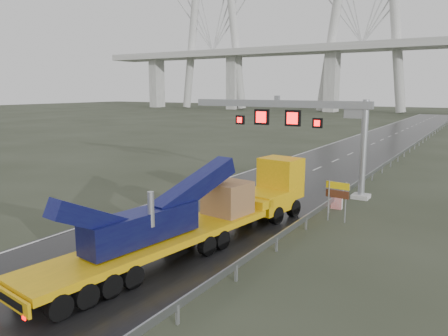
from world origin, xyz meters
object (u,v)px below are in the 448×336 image
Objects in this scene: sign_gantry at (302,120)px; exit_sign_pair at (337,194)px; heavy_haul_truck at (214,209)px; striped_barrier at (337,200)px.

exit_sign_pair is (5.00, -6.57, -3.87)m from sign_gantry.
heavy_haul_truck is at bearing -88.27° from sign_gantry.
sign_gantry is 0.80× the size of heavy_haul_truck.
sign_gantry reaches higher than striped_barrier.
sign_gantry is 7.48m from striped_barrier.
sign_gantry reaches higher than heavy_haul_truck.
striped_barrier is (3.74, 9.42, -1.08)m from heavy_haul_truck.
heavy_haul_truck is (0.40, -13.13, -3.93)m from sign_gantry.
heavy_haul_truck is 10.20m from striped_barrier.
exit_sign_pair is at bearing 62.60° from heavy_haul_truck.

